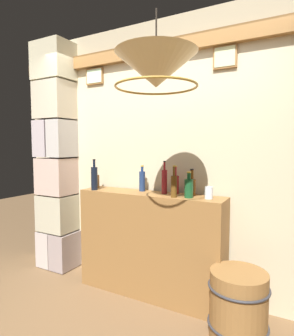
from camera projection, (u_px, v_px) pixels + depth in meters
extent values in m
cube|color=beige|center=(160.00, 157.00, 2.94)|extent=(3.67, 0.08, 2.75)
cube|color=olive|center=(158.00, 49.00, 2.80)|extent=(3.67, 0.10, 0.14)
cube|color=olive|center=(95.00, 76.00, 3.21)|extent=(0.23, 0.03, 0.18)
cube|color=#B6DAB5|center=(94.00, 76.00, 3.20)|extent=(0.20, 0.01, 0.15)
cube|color=olive|center=(225.00, 57.00, 2.51)|extent=(0.21, 0.03, 0.20)
cube|color=#BEC897|center=(225.00, 57.00, 2.50)|extent=(0.18, 0.01, 0.17)
cube|color=#C0B2AC|center=(54.00, 246.00, 3.56)|extent=(0.21, 0.38, 0.43)
cube|color=gray|center=(67.00, 249.00, 3.45)|extent=(0.23, 0.38, 0.43)
cube|color=#B7B196|center=(59.00, 212.00, 3.47)|extent=(0.42, 0.38, 0.43)
cube|color=#C6A99A|center=(58.00, 176.00, 3.43)|extent=(0.41, 0.38, 0.43)
cube|color=#B3A7AC|center=(51.00, 139.00, 3.45)|extent=(0.21, 0.38, 0.43)
cube|color=#B7B2AC|center=(64.00, 139.00, 3.34)|extent=(0.20, 0.38, 0.43)
cube|color=beige|center=(56.00, 101.00, 3.36)|extent=(0.42, 0.38, 0.43)
cube|color=beige|center=(55.00, 62.00, 3.32)|extent=(0.45, 0.38, 0.43)
cube|color=olive|center=(149.00, 244.00, 2.80)|extent=(1.48, 0.32, 1.02)
cylinder|color=#184B26|center=(189.00, 188.00, 2.51)|extent=(0.08, 0.08, 0.17)
cylinder|color=#184B26|center=(189.00, 176.00, 2.50)|extent=(0.03, 0.03, 0.05)
cylinder|color=#B7932D|center=(189.00, 172.00, 2.50)|extent=(0.04, 0.04, 0.01)
cylinder|color=navy|center=(142.00, 181.00, 2.88)|extent=(0.06, 0.06, 0.20)
cylinder|color=navy|center=(142.00, 169.00, 2.87)|extent=(0.03, 0.03, 0.05)
cylinder|color=#B7932D|center=(142.00, 166.00, 2.86)|extent=(0.03, 0.03, 0.01)
cylinder|color=black|center=(94.00, 178.00, 2.95)|extent=(0.07, 0.07, 0.24)
cylinder|color=black|center=(94.00, 164.00, 2.94)|extent=(0.03, 0.03, 0.07)
cylinder|color=black|center=(94.00, 160.00, 2.93)|extent=(0.03, 0.03, 0.01)
cylinder|color=brown|center=(174.00, 187.00, 2.53)|extent=(0.05, 0.05, 0.19)
cylinder|color=brown|center=(174.00, 171.00, 2.52)|extent=(0.02, 0.02, 0.08)
cylinder|color=#B7932D|center=(174.00, 166.00, 2.51)|extent=(0.02, 0.02, 0.01)
cylinder|color=maroon|center=(175.00, 185.00, 2.71)|extent=(0.07, 0.07, 0.18)
cylinder|color=maroon|center=(176.00, 171.00, 2.70)|extent=(0.02, 0.02, 0.08)
cylinder|color=#B7932D|center=(176.00, 166.00, 2.70)|extent=(0.03, 0.03, 0.01)
cylinder|color=#583616|center=(96.00, 181.00, 3.12)|extent=(0.07, 0.07, 0.14)
cylinder|color=#583616|center=(96.00, 173.00, 3.11)|extent=(0.02, 0.02, 0.04)
cylinder|color=maroon|center=(96.00, 170.00, 3.11)|extent=(0.03, 0.03, 0.01)
cylinder|color=brown|center=(192.00, 187.00, 2.64)|extent=(0.07, 0.07, 0.15)
cylinder|color=brown|center=(192.00, 175.00, 2.63)|extent=(0.03, 0.03, 0.09)
cylinder|color=black|center=(192.00, 169.00, 2.62)|extent=(0.03, 0.03, 0.01)
cylinder|color=maroon|center=(164.00, 182.00, 2.72)|extent=(0.05, 0.05, 0.23)
cylinder|color=maroon|center=(164.00, 166.00, 2.71)|extent=(0.02, 0.02, 0.08)
cylinder|color=black|center=(164.00, 161.00, 2.71)|extent=(0.02, 0.02, 0.01)
cylinder|color=silver|center=(209.00, 193.00, 2.46)|extent=(0.07, 0.07, 0.11)
cone|color=beige|center=(156.00, 70.00, 1.92)|extent=(0.57, 0.57, 0.24)
cylinder|color=black|center=(156.00, 30.00, 1.90)|extent=(0.01, 0.01, 0.29)
torus|color=#AD8433|center=(156.00, 87.00, 1.93)|extent=(0.57, 0.57, 0.02)
cylinder|color=olive|center=(238.00, 305.00, 2.17)|extent=(0.43, 0.43, 0.53)
torus|color=#333338|center=(239.00, 287.00, 2.16)|extent=(0.46, 0.46, 0.02)
torus|color=#333338|center=(238.00, 324.00, 2.18)|extent=(0.46, 0.46, 0.02)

